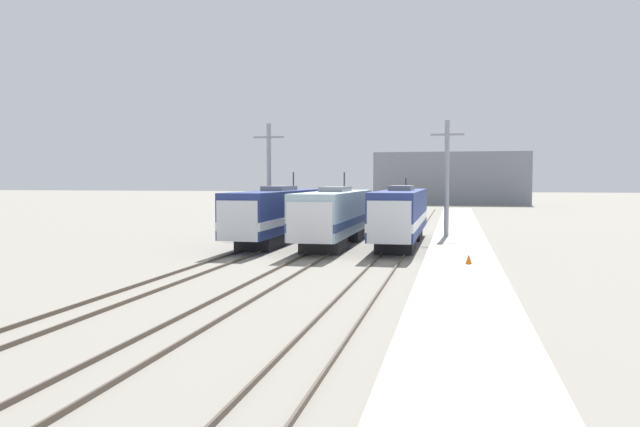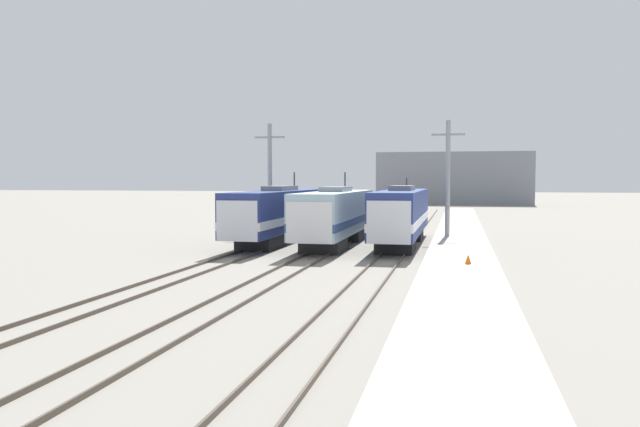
# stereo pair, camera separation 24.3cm
# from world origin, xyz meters

# --- Properties ---
(ground_plane) EXTENTS (400.00, 400.00, 0.00)m
(ground_plane) POSITION_xyz_m (0.00, 0.00, 0.00)
(ground_plane) COLOR gray
(rail_pair_far_left) EXTENTS (1.51, 120.00, 0.15)m
(rail_pair_far_left) POSITION_xyz_m (-4.57, 0.00, 0.07)
(rail_pair_far_left) COLOR #4C4238
(rail_pair_far_left) RESTS_ON ground_plane
(rail_pair_center) EXTENTS (1.51, 120.00, 0.15)m
(rail_pair_center) POSITION_xyz_m (0.00, 0.00, 0.07)
(rail_pair_center) COLOR #4C4238
(rail_pair_center) RESTS_ON ground_plane
(rail_pair_far_right) EXTENTS (1.51, 120.00, 0.15)m
(rail_pair_far_right) POSITION_xyz_m (4.57, 0.00, 0.07)
(rail_pair_far_right) COLOR #4C4238
(rail_pair_far_right) RESTS_ON ground_plane
(locomotive_far_left) EXTENTS (2.88, 18.72, 5.29)m
(locomotive_far_left) POSITION_xyz_m (-4.57, 7.71, 2.17)
(locomotive_far_left) COLOR black
(locomotive_far_left) RESTS_ON ground_plane
(locomotive_center) EXTENTS (3.05, 16.27, 5.25)m
(locomotive_center) POSITION_xyz_m (0.00, 6.12, 2.16)
(locomotive_center) COLOR #232326
(locomotive_center) RESTS_ON ground_plane
(locomotive_far_right) EXTENTS (2.84, 17.29, 4.82)m
(locomotive_far_right) POSITION_xyz_m (4.57, 7.49, 2.20)
(locomotive_far_right) COLOR black
(locomotive_far_right) RESTS_ON ground_plane
(catenary_tower_left) EXTENTS (2.58, 0.37, 9.31)m
(catenary_tower_left) POSITION_xyz_m (-6.84, 13.00, 4.83)
(catenary_tower_left) COLOR gray
(catenary_tower_left) RESTS_ON ground_plane
(catenary_tower_right) EXTENTS (2.58, 0.37, 9.31)m
(catenary_tower_right) POSITION_xyz_m (7.65, 13.00, 4.83)
(catenary_tower_right) COLOR gray
(catenary_tower_right) RESTS_ON ground_plane
(platform) EXTENTS (4.00, 120.00, 0.28)m
(platform) POSITION_xyz_m (8.64, 0.00, 0.14)
(platform) COLOR #B7B5AD
(platform) RESTS_ON ground_plane
(traffic_cone) EXTENTS (0.36, 0.36, 0.52)m
(traffic_cone) POSITION_xyz_m (9.04, -3.36, 0.54)
(traffic_cone) COLOR orange
(traffic_cone) RESTS_ON platform
(depot_building) EXTENTS (28.70, 11.09, 9.81)m
(depot_building) POSITION_xyz_m (7.46, 86.11, 4.91)
(depot_building) COLOR gray
(depot_building) RESTS_ON ground_plane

